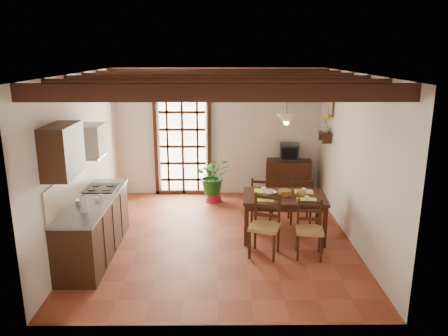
{
  "coord_description": "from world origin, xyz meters",
  "views": [
    {
      "loc": [
        0.05,
        -7.0,
        3.14
      ],
      "look_at": [
        0.1,
        0.4,
        1.15
      ],
      "focal_mm": 35.0,
      "sensor_mm": 36.0,
      "label": 1
    }
  ],
  "objects_px": {
    "sideboard": "(288,179)",
    "potted_plant": "(213,176)",
    "chair_near_left": "(265,237)",
    "crt_tv": "(289,152)",
    "dining_table": "(284,201)",
    "chair_far_right": "(300,208)",
    "kitchen_counter": "(94,226)",
    "pendant_lamp": "(286,118)",
    "chair_far_left": "(262,207)",
    "chair_near_right": "(309,239)"
  },
  "relations": [
    {
      "from": "chair_far_left",
      "to": "pendant_lamp",
      "type": "height_order",
      "value": "pendant_lamp"
    },
    {
      "from": "chair_near_left",
      "to": "pendant_lamp",
      "type": "relative_size",
      "value": 1.15
    },
    {
      "from": "sideboard",
      "to": "crt_tv",
      "type": "bearing_deg",
      "value": -82.57
    },
    {
      "from": "chair_far_right",
      "to": "pendant_lamp",
      "type": "xyz_separation_m",
      "value": [
        -0.4,
        -0.59,
        1.8
      ]
    },
    {
      "from": "chair_far_right",
      "to": "potted_plant",
      "type": "height_order",
      "value": "potted_plant"
    },
    {
      "from": "chair_near_left",
      "to": "chair_far_left",
      "type": "height_order",
      "value": "chair_near_left"
    },
    {
      "from": "chair_far_left",
      "to": "pendant_lamp",
      "type": "bearing_deg",
      "value": 128.83
    },
    {
      "from": "chair_near_left",
      "to": "potted_plant",
      "type": "bearing_deg",
      "value": 126.32
    },
    {
      "from": "chair_near_left",
      "to": "crt_tv",
      "type": "height_order",
      "value": "crt_tv"
    },
    {
      "from": "pendant_lamp",
      "to": "chair_near_left",
      "type": "bearing_deg",
      "value": -116.6
    },
    {
      "from": "chair_far_left",
      "to": "potted_plant",
      "type": "bearing_deg",
      "value": -36.46
    },
    {
      "from": "chair_far_left",
      "to": "potted_plant",
      "type": "relative_size",
      "value": 0.43
    },
    {
      "from": "dining_table",
      "to": "chair_far_right",
      "type": "bearing_deg",
      "value": 63.91
    },
    {
      "from": "pendant_lamp",
      "to": "crt_tv",
      "type": "bearing_deg",
      "value": 79.04
    },
    {
      "from": "dining_table",
      "to": "crt_tv",
      "type": "distance_m",
      "value": 2.24
    },
    {
      "from": "kitchen_counter",
      "to": "chair_far_left",
      "type": "xyz_separation_m",
      "value": [
        2.78,
        1.38,
        -0.2
      ]
    },
    {
      "from": "dining_table",
      "to": "pendant_lamp",
      "type": "bearing_deg",
      "value": 94.0
    },
    {
      "from": "crt_tv",
      "to": "pendant_lamp",
      "type": "height_order",
      "value": "pendant_lamp"
    },
    {
      "from": "dining_table",
      "to": "potted_plant",
      "type": "bearing_deg",
      "value": 127.72
    },
    {
      "from": "chair_near_left",
      "to": "kitchen_counter",
      "type": "bearing_deg",
      "value": -163.06
    },
    {
      "from": "dining_table",
      "to": "crt_tv",
      "type": "xyz_separation_m",
      "value": [
        0.4,
        2.18,
        0.36
      ]
    },
    {
      "from": "chair_far_left",
      "to": "chair_near_left",
      "type": "bearing_deg",
      "value": 99.82
    },
    {
      "from": "dining_table",
      "to": "chair_near_right",
      "type": "relative_size",
      "value": 1.63
    },
    {
      "from": "chair_near_right",
      "to": "chair_far_left",
      "type": "relative_size",
      "value": 1.02
    },
    {
      "from": "dining_table",
      "to": "sideboard",
      "type": "relative_size",
      "value": 1.49
    },
    {
      "from": "kitchen_counter",
      "to": "pendant_lamp",
      "type": "height_order",
      "value": "pendant_lamp"
    },
    {
      "from": "sideboard",
      "to": "chair_near_left",
      "type": "bearing_deg",
      "value": -98.09
    },
    {
      "from": "potted_plant",
      "to": "dining_table",
      "type": "bearing_deg",
      "value": -56.28
    },
    {
      "from": "dining_table",
      "to": "chair_far_left",
      "type": "xyz_separation_m",
      "value": [
        -0.3,
        0.74,
        -0.39
      ]
    },
    {
      "from": "kitchen_counter",
      "to": "crt_tv",
      "type": "xyz_separation_m",
      "value": [
        3.49,
        2.82,
        0.55
      ]
    },
    {
      "from": "chair_near_left",
      "to": "chair_near_right",
      "type": "bearing_deg",
      "value": 13.87
    },
    {
      "from": "crt_tv",
      "to": "chair_far_right",
      "type": "bearing_deg",
      "value": -82.02
    },
    {
      "from": "sideboard",
      "to": "potted_plant",
      "type": "distance_m",
      "value": 1.68
    },
    {
      "from": "dining_table",
      "to": "chair_far_right",
      "type": "xyz_separation_m",
      "value": [
        0.4,
        0.69,
        -0.38
      ]
    },
    {
      "from": "potted_plant",
      "to": "sideboard",
      "type": "bearing_deg",
      "value": 10.91
    },
    {
      "from": "potted_plant",
      "to": "chair_far_left",
      "type": "bearing_deg",
      "value": -50.04
    },
    {
      "from": "chair_near_left",
      "to": "pendant_lamp",
      "type": "bearing_deg",
      "value": 81.32
    },
    {
      "from": "potted_plant",
      "to": "crt_tv",
      "type": "bearing_deg",
      "value": 10.72
    },
    {
      "from": "kitchen_counter",
      "to": "crt_tv",
      "type": "bearing_deg",
      "value": 38.96
    },
    {
      "from": "sideboard",
      "to": "kitchen_counter",
      "type": "bearing_deg",
      "value": -133.55
    },
    {
      "from": "chair_near_left",
      "to": "chair_far_left",
      "type": "relative_size",
      "value": 1.1
    },
    {
      "from": "chair_far_right",
      "to": "crt_tv",
      "type": "relative_size",
      "value": 1.97
    },
    {
      "from": "chair_far_left",
      "to": "crt_tv",
      "type": "distance_m",
      "value": 1.77
    },
    {
      "from": "sideboard",
      "to": "potted_plant",
      "type": "height_order",
      "value": "potted_plant"
    },
    {
      "from": "kitchen_counter",
      "to": "chair_far_left",
      "type": "bearing_deg",
      "value": 26.4
    },
    {
      "from": "chair_near_right",
      "to": "potted_plant",
      "type": "relative_size",
      "value": 0.44
    },
    {
      "from": "crt_tv",
      "to": "chair_near_left",
      "type": "bearing_deg",
      "value": -97.47
    },
    {
      "from": "pendant_lamp",
      "to": "kitchen_counter",
      "type": "bearing_deg",
      "value": -166.45
    },
    {
      "from": "chair_near_left",
      "to": "potted_plant",
      "type": "relative_size",
      "value": 0.47
    },
    {
      "from": "chair_far_right",
      "to": "chair_near_right",
      "type": "bearing_deg",
      "value": 87.17
    }
  ]
}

